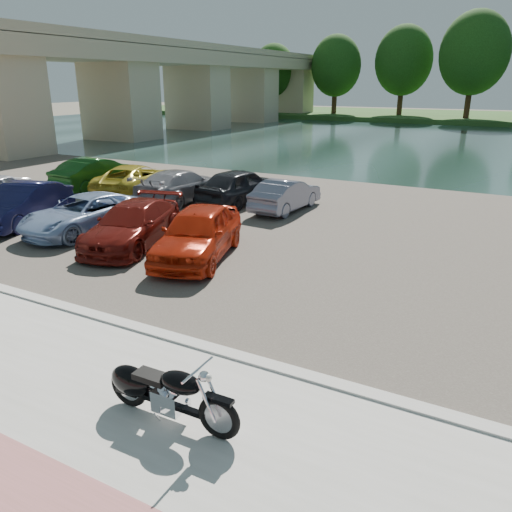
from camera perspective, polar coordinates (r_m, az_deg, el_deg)
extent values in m
plane|color=#595447|center=(8.39, -11.92, -17.22)|extent=(200.00, 200.00, 0.00)
cube|color=#B0ADA5|center=(7.80, -16.94, -20.46)|extent=(60.00, 6.00, 0.10)
cube|color=#B0ADA5|center=(9.68, -4.26, -10.93)|extent=(60.00, 0.30, 0.14)
cube|color=#48413A|center=(17.36, 11.87, 2.43)|extent=(60.00, 18.00, 0.04)
cube|color=#1A302B|center=(45.50, 22.89, 11.61)|extent=(120.00, 40.00, 0.00)
cube|color=#1E4619|center=(77.28, 25.72, 14.04)|extent=(120.00, 24.00, 0.60)
cube|color=tan|center=(55.61, -8.11, 21.46)|extent=(7.00, 56.00, 1.40)
cube|color=tan|center=(55.66, -8.16, 22.49)|extent=(7.00, 56.00, 0.70)
cube|color=tan|center=(47.84, -15.28, 17.07)|extent=(6.00, 4.00, 7.20)
cube|color=tan|center=(57.21, -6.70, 17.85)|extent=(6.00, 4.00, 7.20)
cube|color=tan|center=(67.42, -0.59, 18.17)|extent=(6.00, 4.00, 7.20)
cube|color=tan|center=(78.13, 3.90, 18.29)|extent=(6.00, 4.00, 7.20)
cylinder|color=#382214|center=(77.75, 2.03, 17.76)|extent=(0.70, 0.70, 4.50)
ellipsoid|color=#16340E|center=(77.74, 2.06, 20.41)|extent=(6.30, 6.30, 7.56)
cylinder|color=#382214|center=(75.49, 8.96, 17.67)|extent=(0.70, 0.70, 4.95)
ellipsoid|color=#16340E|center=(75.50, 9.13, 20.68)|extent=(6.93, 6.93, 8.32)
cylinder|color=#382214|center=(74.30, 16.20, 17.33)|extent=(0.70, 0.70, 5.40)
ellipsoid|color=#16340E|center=(74.33, 16.53, 20.64)|extent=(7.56, 7.56, 9.07)
cylinder|color=#382214|center=(70.03, 23.16, 16.69)|extent=(0.70, 0.70, 5.85)
ellipsoid|color=#16340E|center=(70.09, 23.69, 20.48)|extent=(8.19, 8.19, 9.83)
torus|color=black|center=(7.44, -4.24, -17.96)|extent=(0.68, 0.13, 0.68)
torus|color=black|center=(8.28, -14.32, -14.26)|extent=(0.68, 0.13, 0.68)
cylinder|color=#B2B2B7|center=(7.44, -4.24, -17.96)|extent=(0.46, 0.07, 0.46)
cylinder|color=#B2B2B7|center=(8.28, -14.32, -14.26)|extent=(0.46, 0.07, 0.46)
cylinder|color=silver|center=(7.25, -5.71, -16.12)|extent=(0.33, 0.05, 0.63)
cylinder|color=silver|center=(7.39, -4.84, -15.34)|extent=(0.33, 0.05, 0.63)
cylinder|color=silver|center=(7.20, -6.67, -12.77)|extent=(0.05, 0.75, 0.04)
sphere|color=silver|center=(7.19, -5.97, -13.53)|extent=(0.16, 0.16, 0.16)
sphere|color=silver|center=(7.16, -5.48, -13.68)|extent=(0.11, 0.11, 0.11)
cube|color=black|center=(7.25, -4.30, -16.01)|extent=(0.45, 0.15, 0.06)
cube|color=black|center=(7.86, -9.57, -16.43)|extent=(1.20, 0.12, 0.08)
cube|color=silver|center=(7.85, -9.90, -15.90)|extent=(0.45, 0.33, 0.34)
cylinder|color=silver|center=(7.68, -9.38, -14.91)|extent=(0.25, 0.18, 0.27)
cylinder|color=silver|center=(7.79, -10.60, -14.47)|extent=(0.25, 0.18, 0.27)
ellipsoid|color=black|center=(7.52, -8.63, -14.13)|extent=(0.68, 0.37, 0.32)
cube|color=black|center=(7.84, -11.83, -13.36)|extent=(0.55, 0.29, 0.10)
ellipsoid|color=black|center=(8.19, -14.12, -13.67)|extent=(0.73, 0.35, 0.50)
cube|color=black|center=(8.25, -14.35, -13.97)|extent=(0.40, 0.19, 0.30)
cylinder|color=silver|center=(8.18, -10.89, -15.45)|extent=(1.10, 0.10, 0.09)
cylinder|color=silver|center=(8.14, -10.93, -14.99)|extent=(1.10, 0.10, 0.09)
cylinder|color=#B2B2B7|center=(7.92, -11.24, -17.61)|extent=(0.03, 0.14, 0.22)
imported|color=#111237|center=(19.92, -25.16, 5.38)|extent=(2.70, 4.65, 1.45)
imported|color=#8DA6CE|center=(18.04, -19.01, 4.57)|extent=(2.49, 4.72, 1.26)
imported|color=#64140E|center=(16.13, -13.91, 3.51)|extent=(2.93, 4.89, 1.33)
imported|color=#B4230C|center=(14.54, -6.65, 2.64)|extent=(2.97, 4.77, 1.52)
imported|color=#114012|center=(25.32, -17.64, 8.99)|extent=(1.83, 4.64, 1.50)
imported|color=gold|center=(23.86, -13.68, 8.56)|extent=(3.30, 5.20, 1.34)
imported|color=gray|center=(21.83, -8.64, 7.98)|extent=(1.95, 4.75, 1.38)
imported|color=black|center=(21.23, -1.80, 8.03)|extent=(2.37, 4.59, 1.49)
imported|color=slate|center=(20.08, 3.42, 7.01)|extent=(1.56, 3.90, 1.26)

